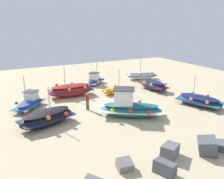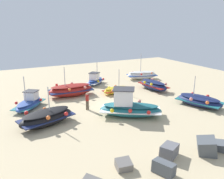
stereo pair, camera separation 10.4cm
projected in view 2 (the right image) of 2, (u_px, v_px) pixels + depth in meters
The scene contains 12 objects.
ground_plane at pixel (115, 106), 23.64m from camera, with size 49.01×49.01×0.00m, color #C6B289.
fishing_boat_0 at pixel (95, 80), 31.64m from camera, with size 3.50×3.25×2.91m.
fishing_boat_1 at pixel (153, 85), 29.13m from camera, with size 2.30×4.40×1.16m.
fishing_boat_2 at pixel (71, 90), 26.71m from camera, with size 5.12×2.64×3.40m.
fishing_boat_3 at pixel (29, 103), 23.02m from camera, with size 3.68×4.00×3.30m.
fishing_boat_4 at pixel (47, 118), 19.27m from camera, with size 4.95×3.08×3.26m.
fishing_boat_5 at pixel (142, 75), 34.45m from camera, with size 4.64×2.86×3.79m.
fishing_boat_6 at pixel (199, 101), 23.68m from camera, with size 3.30×4.91×2.99m.
fishing_boat_7 at pixel (129, 107), 21.06m from camera, with size 5.74×4.76×2.55m.
fishing_boat_8 at pixel (116, 90), 27.70m from camera, with size 3.27×1.96×2.85m.
person_walking at pixel (87, 100), 22.49m from camera, with size 0.32×0.32×1.72m.
breakwater_rocks at pixel (203, 146), 15.46m from camera, with size 22.10×2.71×1.39m.
Camera 2 is at (10.42, 19.64, 8.24)m, focal length 38.08 mm.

